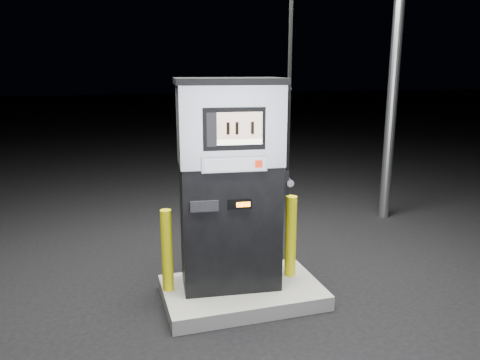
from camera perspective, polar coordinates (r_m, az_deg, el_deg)
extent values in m
plane|color=black|center=(5.01, 0.25, -14.28)|extent=(80.00, 80.00, 0.00)
cube|color=slate|center=(4.98, 0.25, -13.52)|extent=(1.60, 1.00, 0.15)
cylinder|color=gray|center=(7.57, 18.27, 12.19)|extent=(0.16, 0.16, 4.50)
cube|color=black|center=(4.76, -1.25, -5.50)|extent=(1.02, 0.66, 1.27)
cube|color=#B4B4BB|center=(4.53, -1.31, 6.76)|extent=(1.05, 0.69, 0.76)
cube|color=black|center=(4.50, -1.34, 11.97)|extent=(1.09, 0.73, 0.06)
cube|color=black|center=(4.24, -0.68, 6.23)|extent=(0.57, 0.09, 0.39)
cube|color=tan|center=(4.23, -0.03, 6.63)|extent=(0.42, 0.05, 0.24)
cube|color=white|center=(4.25, -0.03, 4.65)|extent=(0.42, 0.05, 0.05)
cube|color=#B4B4BB|center=(4.30, -0.67, 1.92)|extent=(0.61, 0.10, 0.14)
cube|color=#ABAEB3|center=(4.28, -0.63, 1.88)|extent=(0.56, 0.07, 0.11)
cube|color=red|center=(4.32, 2.30, 1.98)|extent=(0.07, 0.01, 0.07)
cube|color=black|center=(4.40, -0.01, -2.98)|extent=(0.22, 0.04, 0.09)
cube|color=orange|center=(4.40, 0.41, -3.01)|extent=(0.13, 0.02, 0.05)
cube|color=black|center=(4.36, -4.36, -3.21)|extent=(0.27, 0.05, 0.10)
cube|color=black|center=(4.75, 5.11, -0.16)|extent=(0.12, 0.19, 0.25)
cylinder|color=gray|center=(4.76, 5.81, -0.13)|extent=(0.10, 0.23, 0.07)
cylinder|color=black|center=(4.61, 6.27, 20.68)|extent=(0.04, 0.04, 3.15)
cylinder|color=yellow|center=(4.74, -8.89, -8.50)|extent=(0.11, 0.11, 0.84)
cylinder|color=yellow|center=(5.04, 6.19, -6.82)|extent=(0.15, 0.15, 0.88)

